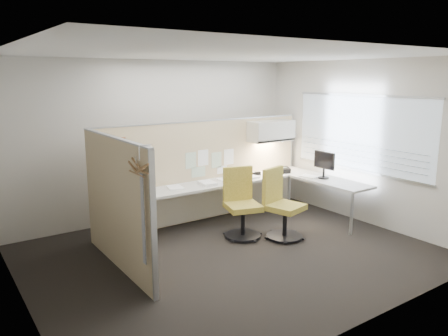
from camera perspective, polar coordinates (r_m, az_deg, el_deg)
floor at (r=6.43m, az=1.05°, el=-11.16°), size 5.50×4.50×0.01m
ceiling at (r=5.93m, az=1.16°, el=14.71°), size 5.50×4.50×0.01m
wall_back at (r=7.94m, az=-8.46°, el=3.68°), size 5.50×0.02×2.80m
wall_front at (r=4.45m, az=18.35°, el=-3.21°), size 5.50×0.02×2.80m
wall_left at (r=4.98m, az=-25.53°, el=-2.19°), size 0.02×4.50×2.80m
wall_right at (r=7.93m, az=17.46°, el=3.26°), size 0.02×4.50×2.80m
window_pane at (r=7.89m, az=17.42°, el=4.33°), size 0.01×2.80×1.30m
partition_back at (r=7.73m, az=-2.54°, el=-0.37°), size 4.10×0.06×1.75m
partition_left at (r=5.89m, az=-13.82°, el=-4.62°), size 0.06×2.20×1.75m
desk at (r=7.62m, az=1.81°, el=-2.65°), size 4.00×2.07×0.73m
overhead_bin at (r=8.25m, az=6.19°, el=4.82°), size 0.90×0.36×0.38m
task_light_strip at (r=8.28m, az=6.15°, el=3.38°), size 0.60×0.06×0.02m
pinned_papers at (r=7.71m, az=-1.92°, el=0.81°), size 1.01×0.00×0.47m
poster at (r=6.90m, az=-13.76°, el=2.42°), size 0.28×0.00×0.35m
chair_left at (r=6.95m, az=2.26°, el=-4.89°), size 0.63×0.65×1.09m
chair_right at (r=6.95m, az=7.44°, el=-4.97°), size 0.62×0.64×1.09m
monitor at (r=7.92m, az=12.94°, el=0.62°), size 0.19×0.46×0.48m
phone at (r=8.30m, az=7.82°, el=-0.27°), size 0.26×0.24×0.12m
stapler at (r=8.08m, az=4.21°, el=-0.73°), size 0.14×0.05×0.05m
tape_dispenser at (r=8.08m, az=4.43°, el=-0.69°), size 0.11×0.09×0.06m
coat_hook at (r=4.86m, az=-10.98°, el=-1.34°), size 0.18×0.45×1.35m
paper_stack_0 at (r=6.83m, az=-10.33°, el=-3.29°), size 0.25×0.31×0.03m
paper_stack_1 at (r=7.16m, az=-6.42°, el=-2.54°), size 0.29×0.34×0.02m
paper_stack_2 at (r=7.33m, az=-2.16°, el=-2.01°), size 0.26×0.32×0.05m
paper_stack_3 at (r=7.64m, az=0.29°, el=-1.56°), size 0.24×0.30×0.01m
paper_stack_4 at (r=7.88m, az=3.42°, el=-1.12°), size 0.25×0.32×0.03m
paper_stack_5 at (r=8.04m, az=11.06°, el=-1.09°), size 0.30×0.35×0.02m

